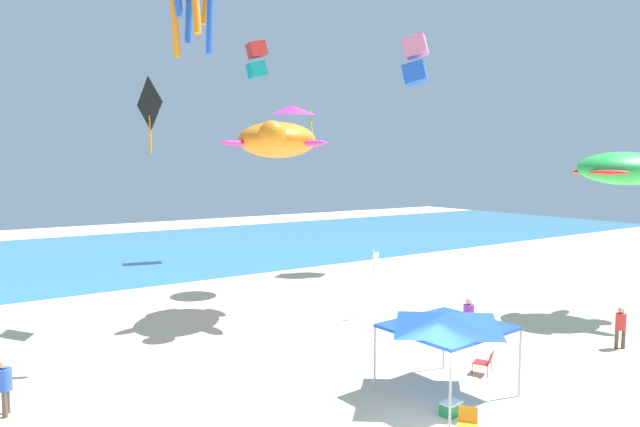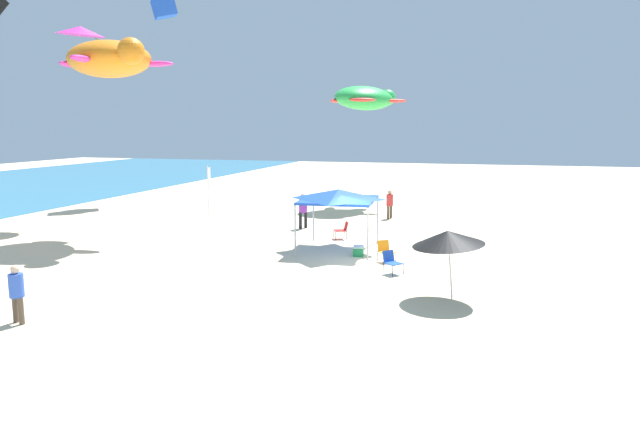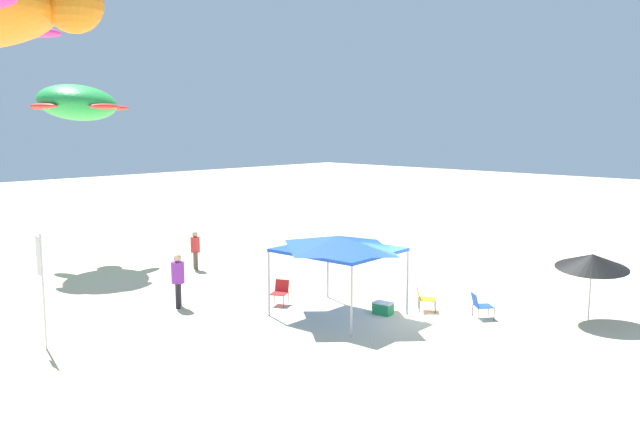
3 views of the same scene
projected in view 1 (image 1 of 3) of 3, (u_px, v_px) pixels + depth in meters
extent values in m
cube|color=teal|center=(114.00, 254.00, 44.43)|extent=(120.00, 27.93, 0.02)
cylinder|color=#B7B7BC|center=(450.00, 390.00, 14.74)|extent=(0.07, 0.07, 2.10)
cylinder|color=#B7B7BC|center=(520.00, 363.00, 16.77)|extent=(0.07, 0.07, 2.10)
cylinder|color=#B7B7BC|center=(375.00, 360.00, 17.09)|extent=(0.07, 0.07, 2.10)
cylinder|color=#B7B7BC|center=(444.00, 339.00, 19.12)|extent=(0.07, 0.07, 2.10)
cube|color=blue|center=(447.00, 327.00, 16.84)|extent=(3.59, 3.26, 0.10)
pyramid|color=blue|center=(447.00, 319.00, 16.81)|extent=(3.52, 3.19, 0.41)
cube|color=orange|center=(467.00, 427.00, 14.02)|extent=(0.73, 0.73, 0.03)
cube|color=orange|center=(468.00, 415.00, 14.27)|extent=(0.41, 0.47, 0.41)
cylinder|color=black|center=(476.00, 364.00, 19.04)|extent=(0.02, 0.02, 0.40)
cylinder|color=black|center=(472.00, 369.00, 18.59)|extent=(0.02, 0.02, 0.40)
cylinder|color=black|center=(491.00, 367.00, 18.78)|extent=(0.02, 0.02, 0.40)
cylinder|color=black|center=(488.00, 372.00, 18.33)|extent=(0.02, 0.02, 0.40)
cube|color=red|center=(482.00, 362.00, 18.67)|extent=(0.69, 0.69, 0.03)
cube|color=red|center=(491.00, 358.00, 18.50)|extent=(0.50, 0.33, 0.41)
cube|color=#1E8C4C|center=(451.00, 409.00, 15.56)|extent=(0.65, 0.47, 0.36)
cube|color=white|center=(451.00, 402.00, 15.55)|extent=(0.67, 0.49, 0.04)
cylinder|color=silver|center=(373.00, 284.00, 25.46)|extent=(0.06, 0.06, 3.23)
cube|color=white|center=(376.00, 263.00, 25.47)|extent=(0.30, 0.02, 1.10)
cylinder|color=black|center=(472.00, 332.00, 21.99)|extent=(0.16, 0.16, 0.84)
cylinder|color=black|center=(464.00, 332.00, 22.02)|extent=(0.16, 0.16, 0.84)
cylinder|color=purple|center=(469.00, 313.00, 21.94)|extent=(0.44, 0.44, 0.73)
sphere|color=beige|center=(469.00, 301.00, 21.89)|extent=(0.27, 0.27, 0.27)
cylinder|color=brown|center=(617.00, 339.00, 21.25)|extent=(0.15, 0.15, 0.75)
cylinder|color=brown|center=(623.00, 339.00, 21.29)|extent=(0.15, 0.15, 0.75)
cylinder|color=red|center=(621.00, 322.00, 21.21)|extent=(0.39, 0.39, 0.65)
sphere|color=tan|center=(621.00, 310.00, 21.17)|extent=(0.24, 0.24, 0.24)
cylinder|color=brown|center=(7.00, 401.00, 15.68)|extent=(0.14, 0.14, 0.74)
cylinder|color=brown|center=(5.00, 405.00, 15.40)|extent=(0.14, 0.14, 0.74)
cylinder|color=blue|center=(5.00, 379.00, 15.48)|extent=(0.38, 0.38, 0.64)
sphere|color=beige|center=(4.00, 364.00, 15.44)|extent=(0.24, 0.24, 0.24)
cube|color=red|center=(257.00, 49.00, 41.23)|extent=(1.63, 1.45, 1.36)
cube|color=teal|center=(257.00, 70.00, 41.36)|extent=(1.63, 1.45, 1.36)
ellipsoid|color=green|center=(624.00, 168.00, 25.47)|extent=(5.42, 5.14, 1.84)
ellipsoid|color=red|center=(628.00, 172.00, 27.07)|extent=(1.74, 0.92, 0.24)
ellipsoid|color=red|center=(582.00, 172.00, 26.58)|extent=(1.74, 0.92, 0.24)
ellipsoid|color=red|center=(610.00, 172.00, 24.23)|extent=(1.16, 1.78, 0.24)
cube|color=black|center=(150.00, 103.00, 23.93)|extent=(0.46, 2.35, 2.38)
cylinder|color=orange|center=(150.00, 134.00, 24.05)|extent=(0.08, 0.08, 1.68)
cone|color=#E02D9E|center=(293.00, 110.00, 30.84)|extent=(3.31, 3.33, 0.72)
cylinder|color=#66D82D|center=(311.00, 125.00, 31.14)|extent=(0.32, 0.64, 1.83)
cylinder|color=blue|center=(210.00, 6.00, 19.44)|extent=(0.50, 0.48, 3.49)
cylinder|color=blue|center=(189.00, 3.00, 20.15)|extent=(0.31, 0.52, 2.87)
cylinder|color=orange|center=(174.00, 8.00, 19.64)|extent=(0.50, 0.48, 3.49)
cube|color=pink|center=(416.00, 47.00, 36.89)|extent=(2.19, 2.24, 1.59)
cube|color=blue|center=(415.00, 73.00, 37.04)|extent=(2.19, 2.24, 1.59)
ellipsoid|color=orange|center=(277.00, 140.00, 25.74)|extent=(5.65, 5.92, 1.71)
sphere|color=orange|center=(272.00, 134.00, 23.14)|extent=(1.17, 1.17, 1.17)
ellipsoid|color=#E02D9E|center=(312.00, 143.00, 24.46)|extent=(0.92, 1.89, 0.26)
ellipsoid|color=#E02D9E|center=(237.00, 143.00, 24.47)|extent=(1.95, 1.20, 0.26)
ellipsoid|color=#E02D9E|center=(306.00, 146.00, 27.31)|extent=(0.92, 1.89, 0.26)
ellipsoid|color=#E02D9E|center=(254.00, 146.00, 27.32)|extent=(1.95, 1.20, 0.26)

